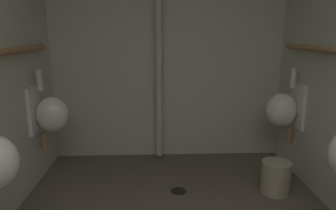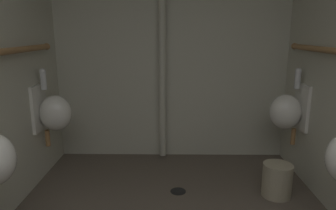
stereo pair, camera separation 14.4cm
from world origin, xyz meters
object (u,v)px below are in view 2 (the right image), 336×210
waste_bin (277,180)px  urinal_right_far (287,111)px  urinal_left_far (53,112)px  standpipe_back_wall (162,43)px  floor_drain (178,191)px

waste_bin → urinal_right_far: bearing=64.8°
urinal_left_far → waste_bin: (2.05, -0.35, -0.52)m
standpipe_back_wall → floor_drain: standpipe_back_wall is taller
standpipe_back_wall → floor_drain: size_ratio=18.09×
floor_drain → urinal_left_far: bearing=166.3°
standpipe_back_wall → waste_bin: standpipe_back_wall is taller
urinal_left_far → floor_drain: bearing=-13.7°
urinal_left_far → floor_drain: 1.39m
floor_drain → waste_bin: size_ratio=0.48×
urinal_right_far → waste_bin: size_ratio=2.57×
waste_bin → floor_drain: bearing=176.1°
urinal_left_far → standpipe_back_wall: standpipe_back_wall is taller
standpipe_back_wall → floor_drain: 1.52m
urinal_left_far → standpipe_back_wall: bearing=26.3°
waste_bin → standpipe_back_wall: bearing=140.2°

